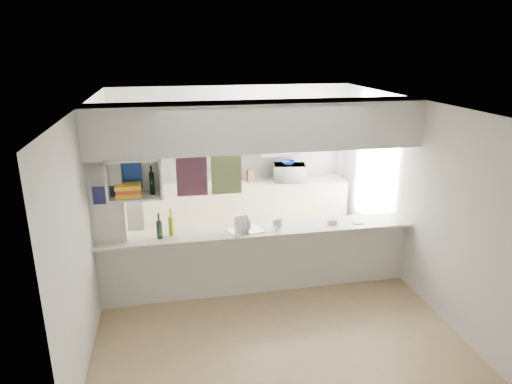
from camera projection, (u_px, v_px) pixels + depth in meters
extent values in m
plane|color=#967D57|center=(259.00, 290.00, 6.37)|extent=(4.80, 4.80, 0.00)
plane|color=white|center=(260.00, 102.00, 5.57)|extent=(4.80, 4.80, 0.00)
plane|color=silver|center=(232.00, 159.00, 8.21)|extent=(4.20, 0.00, 4.20)
plane|color=silver|center=(92.00, 213.00, 5.58)|extent=(0.00, 4.80, 4.80)
plane|color=silver|center=(406.00, 192.00, 6.36)|extent=(0.00, 4.80, 4.80)
cube|color=silver|center=(259.00, 261.00, 6.24)|extent=(4.20, 0.15, 0.88)
cube|color=beige|center=(259.00, 230.00, 6.09)|extent=(4.20, 0.50, 0.04)
cube|color=white|center=(259.00, 126.00, 5.66)|extent=(4.20, 0.50, 0.60)
cube|color=silver|center=(109.00, 212.00, 5.62)|extent=(0.40, 0.18, 2.60)
cube|color=#191E4C|center=(106.00, 195.00, 5.45)|extent=(0.30, 0.01, 0.22)
cube|color=white|center=(108.00, 213.00, 5.52)|extent=(0.30, 0.01, 0.24)
cube|color=#32162D|center=(192.00, 173.00, 5.90)|extent=(0.40, 0.02, 0.62)
cube|color=#16665F|center=(226.00, 171.00, 5.98)|extent=(0.40, 0.02, 0.62)
cube|color=white|center=(136.00, 196.00, 5.52)|extent=(0.65, 0.35, 0.02)
cube|color=white|center=(133.00, 158.00, 5.38)|extent=(0.65, 0.35, 0.02)
cube|color=white|center=(135.00, 174.00, 5.60)|extent=(0.65, 0.02, 0.50)
cube|color=white|center=(107.00, 179.00, 5.39)|extent=(0.02, 0.35, 0.50)
cube|color=white|center=(161.00, 176.00, 5.51)|extent=(0.02, 0.35, 0.50)
cube|color=gold|center=(129.00, 194.00, 5.50)|extent=(0.30, 0.24, 0.05)
cube|color=red|center=(129.00, 190.00, 5.48)|extent=(0.28, 0.22, 0.05)
cube|color=gold|center=(128.00, 186.00, 5.47)|extent=(0.30, 0.24, 0.05)
cube|color=navy|center=(131.00, 175.00, 5.56)|extent=(0.26, 0.02, 0.34)
cylinder|color=black|center=(152.00, 183.00, 5.51)|extent=(0.06, 0.06, 0.28)
cube|color=beige|center=(247.00, 208.00, 8.23)|extent=(3.60, 0.60, 0.90)
cube|color=beige|center=(246.00, 184.00, 8.09)|extent=(3.60, 0.63, 0.03)
cube|color=silver|center=(244.00, 163.00, 8.26)|extent=(3.60, 0.03, 0.60)
cube|color=beige|center=(233.00, 129.00, 7.87)|extent=(2.62, 0.34, 0.72)
cube|color=white|center=(276.00, 150.00, 8.07)|extent=(0.60, 0.46, 0.12)
cube|color=silver|center=(279.00, 155.00, 7.87)|extent=(0.60, 0.02, 0.05)
imported|color=white|center=(290.00, 173.00, 8.17)|extent=(0.61, 0.47, 0.31)
imported|color=navy|center=(287.00, 162.00, 8.14)|extent=(0.25, 0.25, 0.06)
cube|color=silver|center=(245.00, 230.00, 6.02)|extent=(0.50, 0.44, 0.01)
cylinder|color=white|center=(238.00, 224.00, 5.94)|extent=(0.08, 0.21, 0.21)
cylinder|color=white|center=(242.00, 223.00, 5.97)|extent=(0.08, 0.21, 0.21)
cylinder|color=white|center=(247.00, 222.00, 6.00)|extent=(0.08, 0.21, 0.21)
imported|color=white|center=(278.00, 224.00, 6.06)|extent=(0.16, 0.16, 0.11)
cylinder|color=black|center=(159.00, 230.00, 5.75)|extent=(0.08, 0.08, 0.23)
cylinder|color=black|center=(159.00, 217.00, 5.70)|extent=(0.03, 0.03, 0.11)
cylinder|color=#94A21B|center=(171.00, 226.00, 5.85)|extent=(0.08, 0.08, 0.25)
cylinder|color=#94A21B|center=(171.00, 213.00, 5.79)|extent=(0.03, 0.03, 0.11)
cylinder|color=silver|center=(332.00, 221.00, 6.25)|extent=(0.14, 0.14, 0.07)
cube|color=black|center=(358.00, 223.00, 6.26)|extent=(0.14, 0.07, 0.01)
cylinder|color=black|center=(237.00, 180.00, 8.08)|extent=(0.09, 0.09, 0.13)
cube|color=brown|center=(250.00, 176.00, 8.14)|extent=(0.13, 0.11, 0.22)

